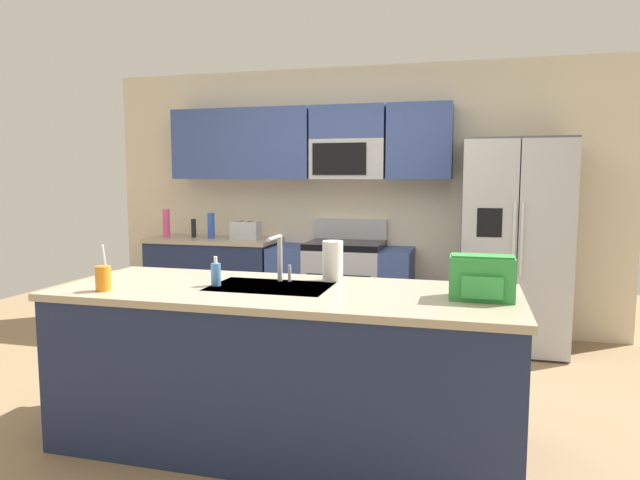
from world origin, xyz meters
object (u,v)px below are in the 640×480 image
(toaster, at_px, (246,230))
(range_oven, at_px, (341,288))
(soap_dispenser, at_px, (216,274))
(paper_towel_roll, at_px, (333,261))
(pepper_mill, at_px, (194,228))
(bottle_pink, at_px, (166,223))
(backpack, at_px, (482,277))
(sink_faucet, at_px, (279,254))
(refrigerator, at_px, (514,245))
(drink_cup_orange, at_px, (103,278))
(bottle_blue, at_px, (211,226))

(toaster, bearing_deg, range_oven, 3.11)
(soap_dispenser, bearing_deg, paper_towel_roll, 28.30)
(pepper_mill, relative_size, paper_towel_roll, 0.79)
(bottle_pink, bearing_deg, backpack, -36.36)
(sink_faucet, bearing_deg, range_oven, 92.79)
(range_oven, bearing_deg, refrigerator, -2.62)
(drink_cup_orange, bearing_deg, backpack, 8.78)
(sink_faucet, bearing_deg, bottle_blue, 124.79)
(drink_cup_orange, relative_size, backpack, 0.80)
(bottle_pink, relative_size, drink_cup_orange, 1.12)
(backpack, bearing_deg, bottle_blue, 138.82)
(sink_faucet, xyz_separation_m, paper_towel_roll, (0.30, 0.12, -0.05))
(pepper_mill, height_order, sink_faucet, sink_faucet)
(bottle_pink, bearing_deg, bottle_blue, -2.17)
(backpack, bearing_deg, pepper_mill, 140.57)
(range_oven, relative_size, bottle_pink, 4.74)
(pepper_mill, distance_m, sink_faucet, 2.71)
(bottle_pink, bearing_deg, paper_towel_roll, -41.24)
(drink_cup_orange, bearing_deg, pepper_mill, 107.37)
(range_oven, height_order, backpack, backpack)
(toaster, height_order, soap_dispenser, toaster)
(backpack, bearing_deg, toaster, 134.40)
(toaster, distance_m, sink_faucet, 2.34)
(soap_dispenser, xyz_separation_m, backpack, (1.47, 0.02, 0.05))
(bottle_blue, xyz_separation_m, paper_towel_roll, (1.75, -1.96, -0.01))
(sink_faucet, bearing_deg, pepper_mill, 128.06)
(toaster, relative_size, sink_faucet, 0.99)
(paper_towel_roll, bearing_deg, toaster, 124.92)
(bottle_blue, height_order, sink_faucet, sink_faucet)
(bottle_blue, xyz_separation_m, backpack, (2.60, -2.28, -0.01))
(range_oven, height_order, pepper_mill, range_oven)
(bottle_pink, xyz_separation_m, soap_dispenser, (1.65, -2.31, -0.08))
(refrigerator, height_order, pepper_mill, refrigerator)
(range_oven, bearing_deg, bottle_blue, -178.05)
(pepper_mill, xyz_separation_m, bottle_blue, (0.22, -0.04, 0.03))
(range_oven, distance_m, bottle_blue, 1.47)
(refrigerator, distance_m, paper_towel_roll, 2.27)
(backpack, bearing_deg, soap_dispenser, -179.40)
(refrigerator, distance_m, soap_dispenser, 2.88)
(bottle_blue, bearing_deg, sink_faucet, -55.21)
(range_oven, xyz_separation_m, pepper_mill, (-1.57, -0.00, 0.55))
(soap_dispenser, bearing_deg, range_oven, 84.86)
(pepper_mill, xyz_separation_m, sink_faucet, (1.67, -2.13, 0.07))
(pepper_mill, xyz_separation_m, soap_dispenser, (1.36, -2.34, -0.03))
(drink_cup_orange, distance_m, soap_dispenser, 0.61)
(bottle_pink, height_order, soap_dispenser, bottle_pink)
(toaster, xyz_separation_m, paper_towel_roll, (1.37, -1.96, 0.03))
(drink_cup_orange, bearing_deg, bottle_pink, 113.28)
(soap_dispenser, height_order, paper_towel_roll, paper_towel_roll)
(pepper_mill, relative_size, backpack, 0.59)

